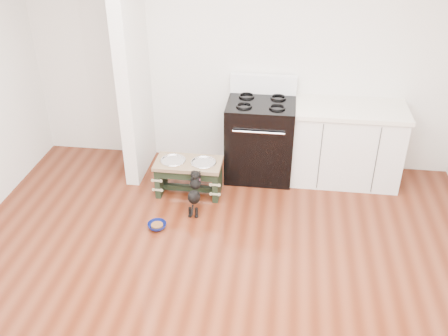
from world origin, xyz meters
TOP-DOWN VIEW (x-y plane):
  - ground at (0.00, 0.00)m, footprint 5.00×5.00m
  - room_shell at (0.00, 0.00)m, footprint 5.00×5.00m
  - partition_wall at (-1.18, 2.10)m, footprint 0.15×0.80m
  - oven_range at (0.25, 2.16)m, footprint 0.76×0.69m
  - cabinet_run at (1.23, 2.18)m, footprint 1.24×0.64m
  - dog_feeder at (-0.49, 1.63)m, footprint 0.73×0.39m
  - puppy at (-0.36, 1.29)m, footprint 0.13×0.37m
  - floor_bowl at (-0.69, 0.94)m, footprint 0.22×0.22m

SIDE VIEW (x-z plane):
  - ground at x=0.00m, z-range 0.00..0.00m
  - floor_bowl at x=-0.69m, z-range 0.00..0.06m
  - puppy at x=-0.36m, z-range 0.02..0.46m
  - dog_feeder at x=-0.49m, z-range 0.08..0.49m
  - cabinet_run at x=1.23m, z-range 0.00..0.91m
  - oven_range at x=0.25m, z-range -0.09..1.05m
  - partition_wall at x=-1.18m, z-range 0.00..2.70m
  - room_shell at x=0.00m, z-range -0.88..4.12m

